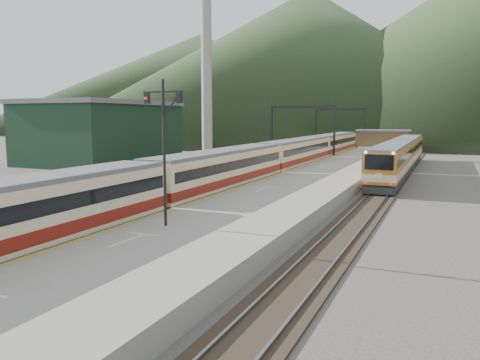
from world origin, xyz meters
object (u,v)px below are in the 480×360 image
at_px(main_train, 267,161).
at_px(worker, 5,216).
at_px(signal_mast, 164,138).
at_px(second_train, 401,156).

xyz_separation_m(main_train, worker, (-6.29, -25.20, -1.21)).
relative_size(main_train, signal_mast, 11.25).
bearing_deg(main_train, worker, -104.02).
bearing_deg(worker, second_train, -118.75).
xyz_separation_m(second_train, worker, (-17.79, -38.03, -1.06)).
xyz_separation_m(main_train, second_train, (11.50, 12.83, -0.15)).
bearing_deg(signal_mast, worker, -174.14).
bearing_deg(signal_mast, second_train, 78.20).
distance_m(main_train, signal_mast, 24.68).
bearing_deg(signal_mast, main_train, 98.87).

